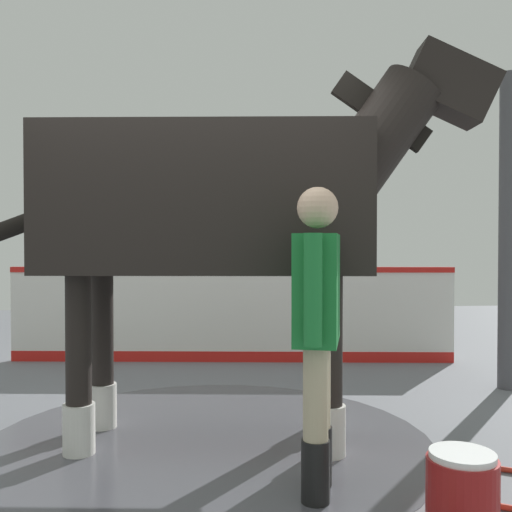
% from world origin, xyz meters
% --- Properties ---
extents(ground_plane, '(16.00, 16.00, 0.02)m').
position_xyz_m(ground_plane, '(0.00, 0.00, -0.01)').
color(ground_plane, slate).
extents(wet_patch, '(3.02, 3.02, 0.00)m').
position_xyz_m(wet_patch, '(-0.24, -0.01, 0.00)').
color(wet_patch, '#4C4C54').
rests_on(wet_patch, ground).
extents(barrier_wall, '(4.99, 0.59, 1.08)m').
position_xyz_m(barrier_wall, '(-0.50, -2.58, 0.50)').
color(barrier_wall, white).
rests_on(barrier_wall, ground).
extents(roof_post_near, '(0.16, 0.16, 2.90)m').
position_xyz_m(roof_post_near, '(-2.98, -1.17, 1.45)').
color(roof_post_near, '#4C4C51').
rests_on(roof_post_near, ground).
extents(horse, '(3.42, 1.14, 2.66)m').
position_xyz_m(horse, '(-0.35, -0.00, 1.57)').
color(horse, black).
rests_on(horse, ground).
extents(handler, '(0.34, 0.64, 1.63)m').
position_xyz_m(handler, '(-0.82, 0.85, 0.93)').
color(handler, black).
rests_on(handler, ground).
extents(wash_bucket, '(0.33, 0.33, 0.36)m').
position_xyz_m(wash_bucket, '(-1.42, 1.28, 0.18)').
color(wash_bucket, maroon).
rests_on(wash_bucket, ground).
extents(hose_coil, '(0.55, 0.55, 0.03)m').
position_xyz_m(hose_coil, '(-1.84, 0.90, 0.02)').
color(hose_coil, '#B72D1E').
rests_on(hose_coil, ground).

